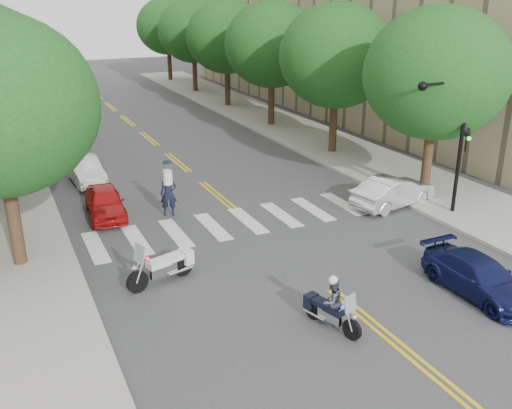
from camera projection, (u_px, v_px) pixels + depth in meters
ground at (332, 290)px, 18.06m from camera, size 140.00×140.00×0.00m
sidewalk_right at (280, 124)px, 40.47m from camera, size 5.00×60.00×0.15m
tree_r_0 at (437, 74)px, 24.69m from camera, size 6.40×6.40×8.45m
tree_r_1 at (336, 56)px, 31.48m from camera, size 6.40×6.40×8.45m
tree_r_2 at (272, 45)px, 38.27m from camera, size 6.40×6.40×8.45m
tree_r_3 at (227, 37)px, 45.06m from camera, size 6.40×6.40×8.45m
tree_r_4 at (193, 31)px, 51.85m from camera, size 6.40×6.40×8.45m
tree_r_5 at (168, 26)px, 58.63m from camera, size 6.40×6.40×8.45m
traffic_signal_pole at (454, 129)px, 22.78m from camera, size 2.82×0.42×6.00m
motorcycle_police at (331, 304)px, 15.84m from camera, size 0.85×1.97×1.63m
motorcycle_parked at (166, 266)px, 18.45m from camera, size 2.39×1.06×1.58m
officer_standing at (169, 194)px, 23.85m from camera, size 0.79×0.62×1.90m
convertible at (393, 192)px, 24.95m from camera, size 4.29×2.23×1.35m
sedan_blue at (479, 277)px, 17.67m from camera, size 1.67×4.07×1.18m
parked_car_a at (105, 202)px, 23.84m from camera, size 1.75×3.77×1.25m
parked_car_b at (85, 170)px, 28.08m from camera, size 1.59×3.90×1.26m
parked_car_c at (54, 138)px, 34.45m from camera, size 1.87×4.04×1.12m
parked_car_d at (41, 130)px, 36.11m from camera, size 2.26×4.81×1.36m
parked_car_e at (48, 112)px, 41.18m from camera, size 2.09×4.36×1.44m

